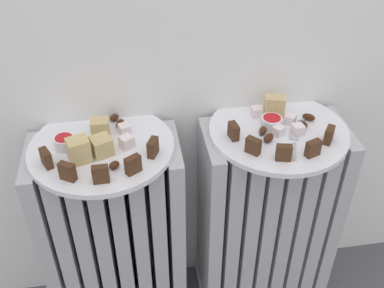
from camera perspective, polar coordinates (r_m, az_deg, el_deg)
The scene contains 34 objects.
radiator_left at distance 1.20m, azimuth -9.44°, elevation -11.51°, with size 0.34×0.18×0.56m.
radiator_right at distance 1.24m, azimuth 9.07°, elevation -9.42°, with size 0.34×0.18×0.56m.
plate_left at distance 1.00m, azimuth -11.09°, elevation -0.40°, with size 0.31×0.31×0.01m, color white.
plate_right at distance 1.05m, azimuth 10.59°, elevation 1.60°, with size 0.31×0.31×0.01m, color white.
dark_cake_slice_left_0 at distance 0.96m, azimuth -17.53°, elevation -1.69°, with size 0.03×0.01×0.04m, color #472B19.
dark_cake_slice_left_1 at distance 0.91m, azimuth -15.11°, elevation -3.31°, with size 0.03×0.01×0.04m, color #472B19.
dark_cake_slice_left_2 at distance 0.89m, azimuth -11.20°, elevation -3.67°, with size 0.03×0.01×0.04m, color #472B19.
dark_cake_slice_left_3 at distance 0.91m, azimuth -7.28°, elevation -2.55°, with size 0.03×0.01×0.04m, color #472B19.
dark_cake_slice_left_4 at distance 0.94m, azimuth -4.85°, elevation -0.43°, with size 0.03×0.01×0.04m, color #472B19.
marble_cake_slice_left_0 at distance 1.01m, azimuth -11.25°, elevation 1.99°, with size 0.04×0.03×0.04m, color tan.
marble_cake_slice_left_1 at distance 0.96m, azimuth -11.09°, elevation -0.24°, with size 0.04×0.04×0.04m, color tan.
marble_cake_slice_left_2 at distance 0.95m, azimuth -13.78°, elevation -0.75°, with size 0.04×0.04×0.05m, color tan.
turkish_delight_left_0 at distance 1.02m, azimuth -8.30°, elevation 1.82°, with size 0.02×0.02×0.02m, color white.
turkish_delight_left_1 at distance 0.98m, azimuth -8.07°, elevation 0.27°, with size 0.03×0.03×0.03m, color white.
medjool_date_left_0 at distance 1.06m, azimuth -9.57°, elevation 3.21°, with size 0.02×0.02×0.02m, color #3D1E0F.
medjool_date_left_1 at distance 0.93m, azimuth -9.57°, elevation -2.58°, with size 0.02×0.02×0.01m, color #3D1E0F.
medjool_date_left_2 at distance 1.04m, azimuth -8.85°, elevation 2.52°, with size 0.03×0.02×0.02m, color #3D1E0F.
jam_bowl_left at distance 1.00m, azimuth -15.45°, elevation 0.25°, with size 0.04×0.04×0.03m.
dark_cake_slice_right_0 at distance 0.99m, azimuth 5.15°, elevation 1.59°, with size 0.03×0.02×0.04m, color #472B19.
dark_cake_slice_right_1 at distance 0.96m, azimuth 7.55°, elevation -0.23°, with size 0.03×0.02×0.04m, color #472B19.
dark_cake_slice_right_2 at distance 0.95m, azimuth 11.25°, elevation -1.06°, with size 0.03×0.02×0.04m, color #472B19.
dark_cake_slice_right_3 at distance 0.97m, azimuth 14.70°, elevation -0.53°, with size 0.03×0.02×0.04m, color #472B19.
dark_cake_slice_right_4 at distance 1.02m, azimuth 16.54°, elevation 1.07°, with size 0.03×0.02×0.04m, color #472B19.
marble_cake_slice_right_0 at distance 1.07m, azimuth 10.11°, elevation 4.61°, with size 0.05×0.03×0.05m, color tan.
turkish_delight_right_0 at distance 1.02m, azimuth 10.60°, elevation 1.61°, with size 0.02×0.02×0.02m, color white.
turkish_delight_right_1 at distance 1.07m, azimuth 8.00°, elevation 3.94°, with size 0.02×0.02×0.02m, color white.
turkish_delight_right_2 at distance 1.03m, azimuth 12.90°, elevation 1.74°, with size 0.02×0.02×0.02m, color white.
turkish_delight_right_3 at distance 1.06m, azimuth 12.04°, elevation 3.00°, with size 0.02×0.02×0.02m, color white.
medjool_date_right_0 at distance 1.06m, azimuth 13.45°, elevation 2.40°, with size 0.03×0.02×0.01m, color #3D1E0F.
medjool_date_right_1 at distance 1.00m, azimuth 9.41°, elevation 0.75°, with size 0.03×0.02×0.02m, color #3D1E0F.
medjool_date_right_2 at distance 1.08m, azimuth 14.20°, elevation 3.23°, with size 0.03×0.01×0.02m, color #3D1E0F.
medjool_date_right_3 at distance 1.02m, azimuth 8.73°, elevation 1.65°, with size 0.03×0.02×0.01m, color #3D1E0F.
jam_bowl_right at distance 1.04m, azimuth 9.78°, elevation 2.71°, with size 0.05×0.05×0.03m.
fork at distance 1.00m, azimuth 12.49°, elevation -0.07°, with size 0.04×0.09×0.00m.
Camera 1 is at (-0.12, -0.52, 1.17)m, focal length 43.26 mm.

